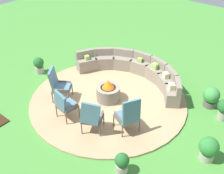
% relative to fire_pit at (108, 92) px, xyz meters
% --- Properties ---
extents(ground_plane, '(24.00, 24.00, 0.00)m').
position_rel_fire_pit_xyz_m(ground_plane, '(0.00, 0.00, -0.36)').
color(ground_plane, '#478C38').
extents(patio_circle, '(5.30, 5.30, 0.06)m').
position_rel_fire_pit_xyz_m(patio_circle, '(0.00, 0.00, -0.33)').
color(patio_circle, tan).
rests_on(patio_circle, ground_plane).
extents(fire_pit, '(0.80, 0.80, 0.76)m').
position_rel_fire_pit_xyz_m(fire_pit, '(0.00, 0.00, 0.00)').
color(fire_pit, gray).
rests_on(fire_pit, patio_circle).
extents(curved_stone_bench, '(4.40, 1.85, 0.80)m').
position_rel_fire_pit_xyz_m(curved_stone_bench, '(-0.11, 1.67, 0.03)').
color(curved_stone_bench, gray).
rests_on(curved_stone_bench, patio_circle).
extents(lounge_chair_front_left, '(0.81, 0.82, 1.17)m').
position_rel_fire_pit_xyz_m(lounge_chair_front_left, '(-1.29, -1.02, 0.28)').
color(lounge_chair_front_left, brown).
rests_on(lounge_chair_front_left, patio_circle).
extents(lounge_chair_front_right, '(0.62, 0.60, 1.04)m').
position_rel_fire_pit_xyz_m(lounge_chair_front_right, '(-0.39, -1.58, 0.24)').
color(lounge_chair_front_right, brown).
rests_on(lounge_chair_front_right, patio_circle).
extents(lounge_chair_back_left, '(0.78, 0.79, 1.13)m').
position_rel_fire_pit_xyz_m(lounge_chair_back_left, '(0.65, -1.50, 0.27)').
color(lounge_chair_back_left, brown).
rests_on(lounge_chair_back_left, patio_circle).
extents(lounge_chair_back_right, '(0.80, 0.81, 1.17)m').
position_rel_fire_pit_xyz_m(lounge_chair_back_right, '(1.43, -0.81, 0.28)').
color(lounge_chair_back_right, brown).
rests_on(lounge_chair_back_right, patio_circle).
extents(potted_plant_0, '(0.41, 0.41, 0.66)m').
position_rel_fire_pit_xyz_m(potted_plant_0, '(-3.27, -0.31, -0.01)').
color(potted_plant_0, '#A89E8E').
rests_on(potted_plant_0, ground_plane).
extents(potted_plant_2, '(0.37, 0.37, 0.60)m').
position_rel_fire_pit_xyz_m(potted_plant_2, '(2.19, -2.08, -0.04)').
color(potted_plant_2, '#A89E8E').
rests_on(potted_plant_2, ground_plane).
extents(potted_plant_3, '(0.54, 0.54, 0.71)m').
position_rel_fire_pit_xyz_m(potted_plant_3, '(2.79, 1.91, 0.02)').
color(potted_plant_3, '#605B56').
rests_on(potted_plant_3, ground_plane).
extents(potted_plant_4, '(0.52, 0.52, 0.70)m').
position_rel_fire_pit_xyz_m(potted_plant_4, '(3.67, -0.31, 0.02)').
color(potted_plant_4, '#A89E8E').
rests_on(potted_plant_4, ground_plane).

